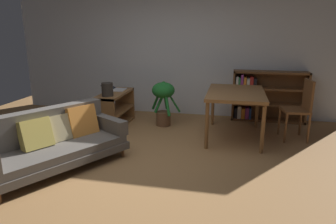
{
  "coord_description": "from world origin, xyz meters",
  "views": [
    {
      "loc": [
        1.19,
        -3.49,
        1.73
      ],
      "look_at": [
        0.28,
        0.73,
        0.55
      ],
      "focal_mm": 32.55,
      "sensor_mm": 36.0,
      "label": 1
    }
  ],
  "objects_px": {
    "dining_chair_near": "(300,106)",
    "bookshelf": "(263,96)",
    "open_laptop": "(115,89)",
    "potted_floor_plant": "(163,98)",
    "media_console": "(115,109)",
    "fabric_couch": "(53,141)",
    "desk_speaker": "(107,89)",
    "dining_table": "(236,96)"
  },
  "relations": [
    {
      "from": "dining_chair_near",
      "to": "bookshelf",
      "type": "relative_size",
      "value": 0.71
    },
    {
      "from": "open_laptop",
      "to": "potted_floor_plant",
      "type": "relative_size",
      "value": 0.52
    },
    {
      "from": "media_console",
      "to": "bookshelf",
      "type": "xyz_separation_m",
      "value": [
        2.67,
        0.95,
        0.17
      ]
    },
    {
      "from": "fabric_couch",
      "to": "media_console",
      "type": "height_order",
      "value": "fabric_couch"
    },
    {
      "from": "open_laptop",
      "to": "bookshelf",
      "type": "xyz_separation_m",
      "value": [
        2.74,
        0.73,
        -0.17
      ]
    },
    {
      "from": "bookshelf",
      "to": "desk_speaker",
      "type": "bearing_deg",
      "value": -154.69
    },
    {
      "from": "potted_floor_plant",
      "to": "bookshelf",
      "type": "bearing_deg",
      "value": 22.64
    },
    {
      "from": "fabric_couch",
      "to": "open_laptop",
      "type": "height_order",
      "value": "same"
    },
    {
      "from": "bookshelf",
      "to": "open_laptop",
      "type": "bearing_deg",
      "value": -165.12
    },
    {
      "from": "bookshelf",
      "to": "media_console",
      "type": "bearing_deg",
      "value": -160.43
    },
    {
      "from": "desk_speaker",
      "to": "potted_floor_plant",
      "type": "distance_m",
      "value": 1.02
    },
    {
      "from": "dining_chair_near",
      "to": "bookshelf",
      "type": "distance_m",
      "value": 1.11
    },
    {
      "from": "media_console",
      "to": "dining_chair_near",
      "type": "height_order",
      "value": "dining_chair_near"
    },
    {
      "from": "media_console",
      "to": "potted_floor_plant",
      "type": "height_order",
      "value": "potted_floor_plant"
    },
    {
      "from": "open_laptop",
      "to": "desk_speaker",
      "type": "xyz_separation_m",
      "value": [
        0.07,
        -0.53,
        0.09
      ]
    },
    {
      "from": "open_laptop",
      "to": "desk_speaker",
      "type": "distance_m",
      "value": 0.55
    },
    {
      "from": "fabric_couch",
      "to": "desk_speaker",
      "type": "xyz_separation_m",
      "value": [
        0.14,
        1.48,
        0.4
      ]
    },
    {
      "from": "open_laptop",
      "to": "dining_chair_near",
      "type": "relative_size",
      "value": 0.44
    },
    {
      "from": "open_laptop",
      "to": "dining_table",
      "type": "height_order",
      "value": "dining_table"
    },
    {
      "from": "open_laptop",
      "to": "potted_floor_plant",
      "type": "distance_m",
      "value": 0.94
    },
    {
      "from": "media_console",
      "to": "bookshelf",
      "type": "relative_size",
      "value": 0.77
    },
    {
      "from": "potted_floor_plant",
      "to": "dining_table",
      "type": "bearing_deg",
      "value": -16.18
    },
    {
      "from": "potted_floor_plant",
      "to": "dining_chair_near",
      "type": "xyz_separation_m",
      "value": [
        2.29,
        -0.25,
        0.03
      ]
    },
    {
      "from": "desk_speaker",
      "to": "potted_floor_plant",
      "type": "xyz_separation_m",
      "value": [
        0.86,
        0.51,
        -0.22
      ]
    },
    {
      "from": "media_console",
      "to": "potted_floor_plant",
      "type": "relative_size",
      "value": 1.27
    },
    {
      "from": "fabric_couch",
      "to": "open_laptop",
      "type": "xyz_separation_m",
      "value": [
        0.07,
        2.01,
        0.31
      ]
    },
    {
      "from": "fabric_couch",
      "to": "potted_floor_plant",
      "type": "distance_m",
      "value": 2.23
    },
    {
      "from": "dining_table",
      "to": "desk_speaker",
      "type": "bearing_deg",
      "value": -176.34
    },
    {
      "from": "dining_chair_near",
      "to": "dining_table",
      "type": "bearing_deg",
      "value": -173.03
    },
    {
      "from": "dining_table",
      "to": "dining_chair_near",
      "type": "distance_m",
      "value": 1.03
    },
    {
      "from": "desk_speaker",
      "to": "potted_floor_plant",
      "type": "height_order",
      "value": "desk_speaker"
    },
    {
      "from": "fabric_couch",
      "to": "potted_floor_plant",
      "type": "xyz_separation_m",
      "value": [
        1.0,
        1.99,
        0.18
      ]
    },
    {
      "from": "desk_speaker",
      "to": "dining_chair_near",
      "type": "xyz_separation_m",
      "value": [
        3.15,
        0.26,
        -0.19
      ]
    },
    {
      "from": "open_laptop",
      "to": "dining_table",
      "type": "xyz_separation_m",
      "value": [
        2.21,
        -0.4,
        0.04
      ]
    },
    {
      "from": "open_laptop",
      "to": "potted_floor_plant",
      "type": "bearing_deg",
      "value": -1.57
    },
    {
      "from": "dining_chair_near",
      "to": "fabric_couch",
      "type": "bearing_deg",
      "value": -152.09
    },
    {
      "from": "potted_floor_plant",
      "to": "dining_table",
      "type": "xyz_separation_m",
      "value": [
        1.28,
        -0.37,
        0.17
      ]
    },
    {
      "from": "fabric_couch",
      "to": "desk_speaker",
      "type": "bearing_deg",
      "value": 84.66
    },
    {
      "from": "fabric_couch",
      "to": "dining_chair_near",
      "type": "bearing_deg",
      "value": 27.91
    },
    {
      "from": "media_console",
      "to": "open_laptop",
      "type": "bearing_deg",
      "value": 106.87
    },
    {
      "from": "open_laptop",
      "to": "potted_floor_plant",
      "type": "height_order",
      "value": "potted_floor_plant"
    },
    {
      "from": "potted_floor_plant",
      "to": "media_console",
      "type": "bearing_deg",
      "value": -167.19
    }
  ]
}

